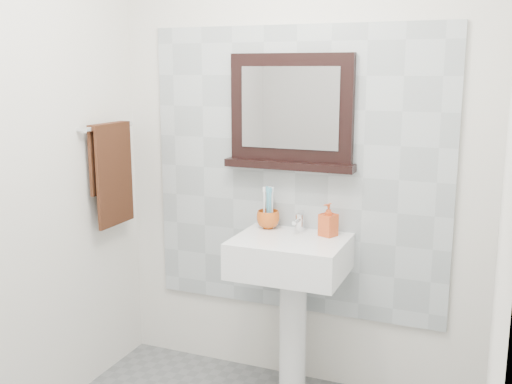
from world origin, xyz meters
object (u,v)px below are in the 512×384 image
at_px(soap_dispenser, 328,220).
at_px(pedestal_sink, 291,273).
at_px(hand_towel, 112,166).
at_px(framed_mirror, 291,114).
at_px(toothbrush_cup, 268,219).

bearing_deg(soap_dispenser, pedestal_sink, -122.72).
distance_m(soap_dispenser, hand_towel, 1.19).
distance_m(pedestal_sink, framed_mirror, 0.80).
relative_size(pedestal_sink, soap_dispenser, 5.76).
height_order(pedestal_sink, toothbrush_cup, pedestal_sink).
relative_size(toothbrush_cup, soap_dispenser, 0.72).
xyz_separation_m(pedestal_sink, framed_mirror, (-0.07, 0.19, 0.78)).
height_order(soap_dispenser, hand_towel, hand_towel).
xyz_separation_m(pedestal_sink, soap_dispenser, (0.16, 0.11, 0.27)).
xyz_separation_m(toothbrush_cup, framed_mirror, (0.10, 0.05, 0.55)).
bearing_deg(toothbrush_cup, soap_dispenser, -4.46).
bearing_deg(hand_towel, toothbrush_cup, 14.28).
xyz_separation_m(soap_dispenser, framed_mirror, (-0.23, 0.08, 0.51)).
xyz_separation_m(framed_mirror, hand_towel, (-0.92, -0.26, -0.28)).
bearing_deg(toothbrush_cup, framed_mirror, 28.44).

